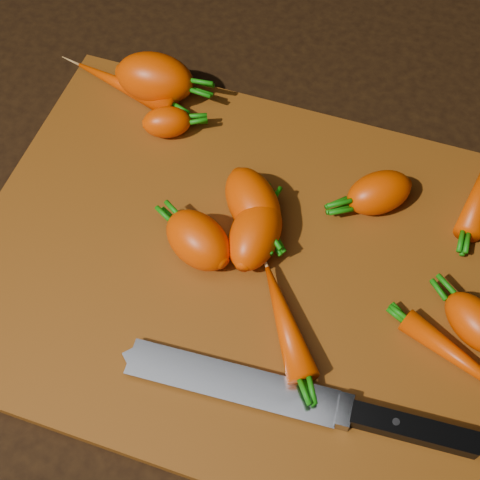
% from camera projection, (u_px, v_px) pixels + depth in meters
% --- Properties ---
extents(ground, '(2.00, 2.00, 0.01)m').
position_uv_depth(ground, '(237.00, 267.00, 0.65)').
color(ground, black).
extents(cutting_board, '(0.50, 0.40, 0.01)m').
position_uv_depth(cutting_board, '(237.00, 261.00, 0.64)').
color(cutting_board, brown).
rests_on(cutting_board, ground).
extents(carrot_0, '(0.09, 0.06, 0.05)m').
position_uv_depth(carrot_0, '(155.00, 78.00, 0.71)').
color(carrot_0, '#E54000').
rests_on(carrot_0, cutting_board).
extents(carrot_1, '(0.08, 0.07, 0.05)m').
position_uv_depth(carrot_1, '(198.00, 240.00, 0.61)').
color(carrot_1, '#E54000').
rests_on(carrot_1, cutting_board).
extents(carrot_2, '(0.09, 0.09, 0.05)m').
position_uv_depth(carrot_2, '(253.00, 203.00, 0.64)').
color(carrot_2, '#E54000').
rests_on(carrot_2, cutting_board).
extents(carrot_3, '(0.05, 0.08, 0.05)m').
position_uv_depth(carrot_3, '(255.00, 233.00, 0.62)').
color(carrot_3, '#E54000').
rests_on(carrot_3, cutting_board).
extents(carrot_4, '(0.08, 0.07, 0.04)m').
position_uv_depth(carrot_4, '(379.00, 193.00, 0.64)').
color(carrot_4, '#E54000').
rests_on(carrot_4, cutting_board).
extents(carrot_5, '(0.06, 0.05, 0.03)m').
position_uv_depth(carrot_5, '(167.00, 122.00, 0.70)').
color(carrot_5, '#E54000').
rests_on(carrot_5, cutting_board).
extents(carrot_6, '(0.07, 0.07, 0.04)m').
position_uv_depth(carrot_6, '(476.00, 323.00, 0.58)').
color(carrot_6, '#E54000').
rests_on(carrot_6, cutting_board).
extents(carrot_8, '(0.12, 0.07, 0.02)m').
position_uv_depth(carrot_8, '(467.00, 364.00, 0.57)').
color(carrot_8, '#E54000').
rests_on(carrot_8, cutting_board).
extents(carrot_9, '(0.08, 0.11, 0.03)m').
position_uv_depth(carrot_9, '(285.00, 321.00, 0.58)').
color(carrot_9, '#E54000').
rests_on(carrot_9, cutting_board).
extents(carrot_10, '(0.13, 0.05, 0.03)m').
position_uv_depth(carrot_10, '(125.00, 86.00, 0.73)').
color(carrot_10, '#E54000').
rests_on(carrot_10, cutting_board).
extents(knife, '(0.30, 0.04, 0.02)m').
position_uv_depth(knife, '(252.00, 388.00, 0.56)').
color(knife, gray).
rests_on(knife, cutting_board).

